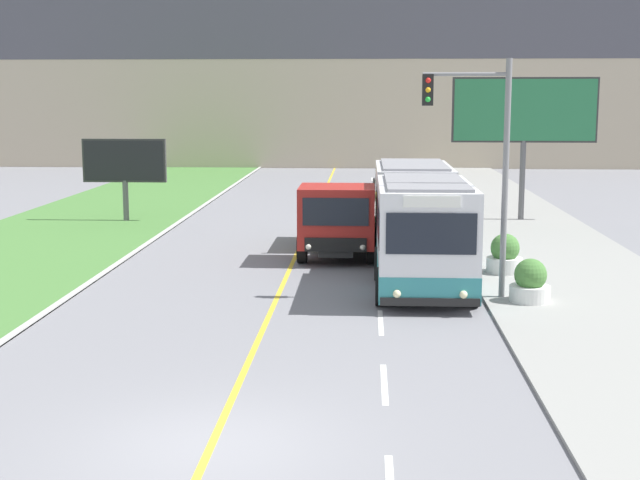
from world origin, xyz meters
TOP-DOWN VIEW (x-y plane):
  - ground_plane at (0.00, 0.00)m, footprint 300.00×300.00m
  - lane_marking_centre at (0.41, 2.89)m, footprint 2.88×140.00m
  - apartment_block_background at (0.00, 57.25)m, footprint 80.00×8.04m
  - city_bus at (3.96, 14.06)m, footprint 2.65×11.45m
  - dump_truck at (1.43, 16.41)m, footprint 2.53×6.37m
  - car_distant at (3.62, 34.80)m, footprint 1.80×4.30m
  - traffic_light_mast at (5.38, 10.37)m, footprint 2.28×0.32m
  - billboard_large at (9.05, 25.51)m, footprint 6.12×0.24m
  - billboard_small at (-7.99, 24.64)m, footprint 3.60×0.24m
  - planter_round_near at (6.65, 9.89)m, footprint 1.05×1.05m
  - planter_round_second at (6.57, 13.70)m, footprint 1.09×1.09m

SIDE VIEW (x-z plane):
  - ground_plane at x=0.00m, z-range 0.00..0.00m
  - lane_marking_centre at x=0.41m, z-range 0.00..0.01m
  - planter_round_near at x=6.65m, z-range 0.01..1.13m
  - planter_round_second at x=6.57m, z-range 0.00..1.19m
  - car_distant at x=3.62m, z-range -0.04..1.41m
  - dump_truck at x=1.43m, z-range 0.02..2.50m
  - city_bus at x=3.96m, z-range 0.02..3.14m
  - billboard_small at x=-7.99m, z-range 0.73..4.28m
  - traffic_light_mast at x=5.38m, z-range 0.84..7.16m
  - billboard_large at x=9.05m, z-range 1.54..7.68m
  - apartment_block_background at x=0.00m, z-range 0.00..22.84m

